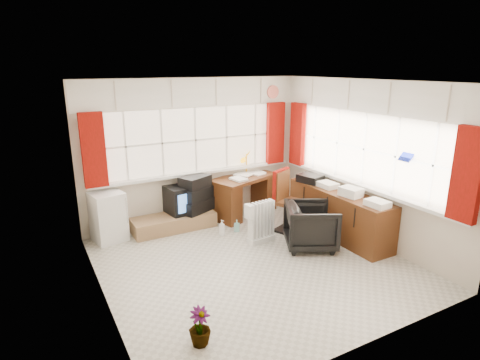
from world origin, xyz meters
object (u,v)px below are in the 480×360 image
at_px(office_chair, 311,226).
at_px(tv_bench, 174,222).
at_px(desk_lamp, 246,158).
at_px(credenza, 338,212).
at_px(crt_tv, 182,199).
at_px(task_chair, 286,199).
at_px(desk, 244,193).
at_px(mini_fridge, 108,217).
at_px(radiator, 261,226).

relative_size(office_chair, tv_bench, 0.54).
distance_m(desk_lamp, credenza, 2.00).
xyz_separation_m(credenza, crt_tv, (-2.08, 1.62, 0.09)).
bearing_deg(credenza, task_chair, 136.38).
bearing_deg(desk, office_chair, -83.17).
bearing_deg(mini_fridge, task_chair, -20.33).
xyz_separation_m(desk_lamp, credenza, (0.73, -1.75, -0.63)).
xyz_separation_m(tv_bench, crt_tv, (0.19, 0.10, 0.36)).
distance_m(task_chair, mini_fridge, 2.88).
distance_m(desk_lamp, tv_bench, 1.80).
xyz_separation_m(desk, desk_lamp, (0.16, 0.18, 0.61)).
bearing_deg(task_chair, tv_bench, 150.85).
relative_size(task_chair, crt_tv, 1.81).
bearing_deg(tv_bench, credenza, -33.70).
distance_m(radiator, mini_fridge, 2.42).
xyz_separation_m(office_chair, credenza, (0.68, 0.15, 0.05)).
distance_m(office_chair, crt_tv, 2.26).
bearing_deg(desk_lamp, crt_tv, -174.37).
xyz_separation_m(task_chair, crt_tv, (-1.45, 1.01, -0.07)).
bearing_deg(desk_lamp, office_chair, -88.50).
xyz_separation_m(desk_lamp, tv_bench, (-1.55, -0.23, -0.89)).
distance_m(desk, crt_tv, 1.20).
xyz_separation_m(task_chair, radiator, (-0.62, -0.23, -0.28)).
distance_m(office_chair, mini_fridge, 3.18).
bearing_deg(desk_lamp, desk, -131.50).
relative_size(task_chair, office_chair, 1.38).
relative_size(task_chair, radiator, 1.57).
relative_size(radiator, mini_fridge, 0.84).
xyz_separation_m(desk_lamp, office_chair, (0.05, -1.90, -0.67)).
bearing_deg(mini_fridge, radiator, -30.50).
distance_m(desk_lamp, radiator, 1.65).
distance_m(office_chair, credenza, 0.70).
bearing_deg(office_chair, desk_lamp, 29.09).
bearing_deg(task_chair, credenza, -43.62).
relative_size(desk_lamp, radiator, 0.62).
bearing_deg(task_chair, desk_lamp, 94.88).
relative_size(task_chair, tv_bench, 0.75).
bearing_deg(desk, tv_bench, -177.87).
relative_size(office_chair, radiator, 1.14).
bearing_deg(task_chair, mini_fridge, 159.67).
height_order(task_chair, office_chair, task_chair).
height_order(credenza, mini_fridge, credenza).
relative_size(credenza, mini_fridge, 2.52).
height_order(credenza, tv_bench, credenza).
height_order(desk, office_chair, desk).
xyz_separation_m(office_chair, crt_tv, (-1.40, 1.77, 0.14)).
bearing_deg(tv_bench, office_chair, -46.25).
height_order(office_chair, credenza, credenza).
xyz_separation_m(credenza, mini_fridge, (-3.33, 1.60, 0.00)).
bearing_deg(desk_lamp, task_chair, -85.12).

